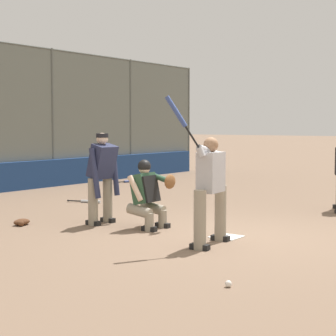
# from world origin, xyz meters

# --- Properties ---
(ground_plane) EXTENTS (160.00, 160.00, 0.00)m
(ground_plane) POSITION_xyz_m (0.00, 0.00, 0.00)
(ground_plane) COLOR #7A604C
(home_plate_marker) EXTENTS (0.43, 0.43, 0.01)m
(home_plate_marker) POSITION_xyz_m (0.00, 0.00, 0.01)
(home_plate_marker) COLOR white
(home_plate_marker) RESTS_ON ground_plane
(batter_at_plate) EXTENTS (1.07, 0.59, 2.16)m
(batter_at_plate) POSITION_xyz_m (0.65, 0.11, 0.86)
(batter_at_plate) COLOR gray
(batter_at_plate) RESTS_ON ground_plane
(catcher_behind_plate) EXTENTS (0.62, 0.73, 1.17)m
(catcher_behind_plate) POSITION_xyz_m (0.15, -1.45, 0.60)
(catcher_behind_plate) COLOR gray
(catcher_behind_plate) RESTS_ON ground_plane
(umpire_home) EXTENTS (0.66, 0.40, 1.61)m
(umpire_home) POSITION_xyz_m (0.31, -2.37, 0.86)
(umpire_home) COLOR gray
(umpire_home) RESTS_ON ground_plane
(spare_bat_by_padding) EXTENTS (0.86, 0.24, 0.07)m
(spare_bat_by_padding) POSITION_xyz_m (-5.45, -6.74, 0.03)
(spare_bat_by_padding) COLOR black
(spare_bat_by_padding) RESTS_ON ground_plane
(spare_bat_third_base_side) EXTENTS (0.34, 0.77, 0.07)m
(spare_bat_third_base_side) POSITION_xyz_m (-1.47, -4.50, 0.03)
(spare_bat_third_base_side) COLOR black
(spare_bat_third_base_side) RESTS_ON ground_plane
(fielding_glove_on_dirt) EXTENTS (0.31, 0.24, 0.11)m
(fielding_glove_on_dirt) POSITION_xyz_m (1.26, -3.40, 0.06)
(fielding_glove_on_dirt) COLOR #56331E
(fielding_glove_on_dirt) RESTS_ON ground_plane
(baseball_loose) EXTENTS (0.07, 0.07, 0.07)m
(baseball_loose) POSITION_xyz_m (2.32, 1.42, 0.04)
(baseball_loose) COLOR white
(baseball_loose) RESTS_ON ground_plane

